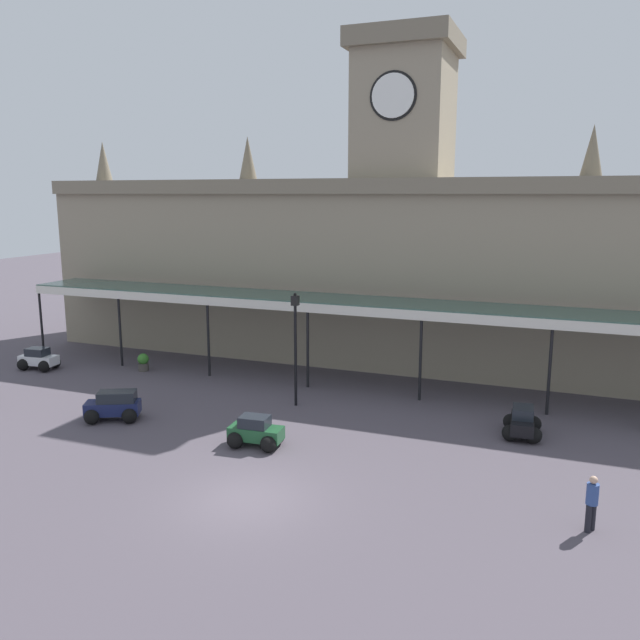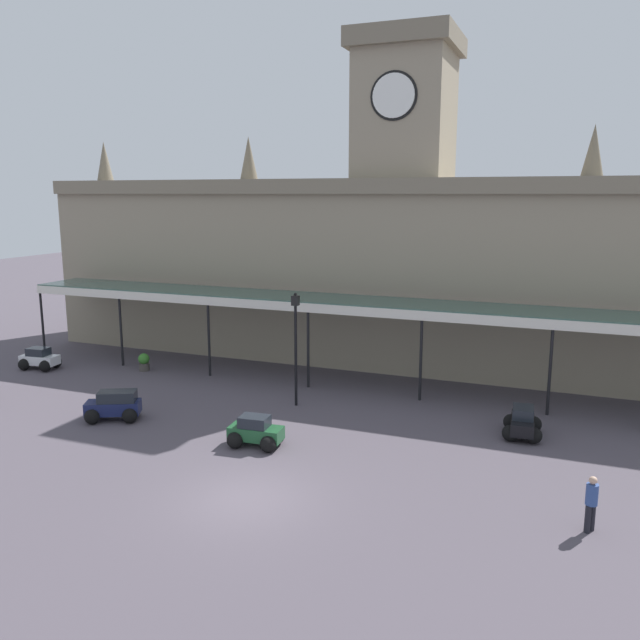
{
  "view_description": "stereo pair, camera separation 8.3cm",
  "coord_description": "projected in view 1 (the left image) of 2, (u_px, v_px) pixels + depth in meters",
  "views": [
    {
      "loc": [
        9.06,
        -16.82,
        9.48
      ],
      "look_at": [
        0.0,
        6.34,
        4.62
      ],
      "focal_mm": 36.31,
      "sensor_mm": 36.0,
      "label": 1
    },
    {
      "loc": [
        9.14,
        -16.78,
        9.48
      ],
      "look_at": [
        0.0,
        6.34,
        4.62
      ],
      "focal_mm": 36.31,
      "sensor_mm": 36.0,
      "label": 2
    }
  ],
  "objects": [
    {
      "name": "ground_plane",
      "position": [
        247.0,
        499.0,
        20.43
      ],
      "size": [
        140.0,
        140.0,
        0.0
      ],
      "primitive_type": "plane",
      "color": "#4F4851"
    },
    {
      "name": "station_building",
      "position": [
        401.0,
        262.0,
        36.64
      ],
      "size": [
        42.73,
        7.11,
        17.89
      ],
      "color": "gray",
      "rests_on": "ground"
    },
    {
      "name": "entrance_canopy",
      "position": [
        371.0,
        304.0,
        31.65
      ],
      "size": [
        39.69,
        3.26,
        4.33
      ],
      "color": "#38564C",
      "rests_on": "ground"
    },
    {
      "name": "car_green_sedan",
      "position": [
        256.0,
        433.0,
        24.65
      ],
      "size": [
        2.12,
        1.63,
        1.19
      ],
      "color": "#1E512D",
      "rests_on": "ground"
    },
    {
      "name": "car_black_sedan",
      "position": [
        522.0,
        424.0,
        25.69
      ],
      "size": [
        1.61,
        2.1,
        1.19
      ],
      "color": "black",
      "rests_on": "ground"
    },
    {
      "name": "car_navy_estate",
      "position": [
        114.0,
        407.0,
        27.48
      ],
      "size": [
        2.43,
        2.13,
        1.27
      ],
      "color": "#19214C",
      "rests_on": "ground"
    },
    {
      "name": "car_white_sedan",
      "position": [
        39.0,
        360.0,
        35.51
      ],
      "size": [
        2.13,
        1.66,
        1.19
      ],
      "color": "silver",
      "rests_on": "ground"
    },
    {
      "name": "pedestrian_beside_cars",
      "position": [
        592.0,
        501.0,
        18.35
      ],
      "size": [
        0.34,
        0.35,
        1.67
      ],
      "color": "black",
      "rests_on": "ground"
    },
    {
      "name": "victorian_lamppost",
      "position": [
        295.0,
        337.0,
        28.91
      ],
      "size": [
        0.3,
        0.3,
        5.2
      ],
      "color": "black",
      "rests_on": "ground"
    },
    {
      "name": "planter_near_kerb",
      "position": [
        143.0,
        362.0,
        35.19
      ],
      "size": [
        0.6,
        0.6,
        0.96
      ],
      "color": "#47423D",
      "rests_on": "ground"
    }
  ]
}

